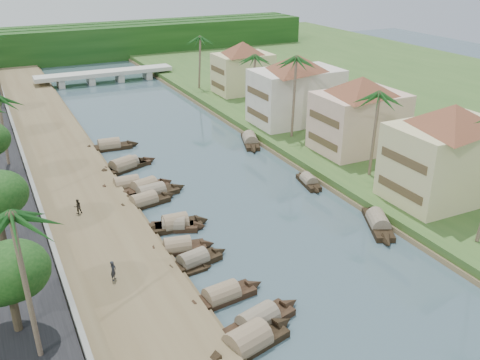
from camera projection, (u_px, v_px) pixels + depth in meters
name	position (u px, v px, depth m)	size (l,w,h in m)	color
ground	(278.00, 236.00, 51.94)	(220.00, 220.00, 0.00)	#394E56
left_bank	(72.00, 187.00, 61.78)	(10.00, 180.00, 0.80)	brown
right_bank	(324.00, 141.00, 75.84)	(16.00, 180.00, 1.20)	#305221
retaining_wall	(32.00, 186.00, 59.71)	(0.40, 180.00, 1.10)	slate
treeline	(78.00, 43.00, 132.66)	(120.00, 14.00, 8.00)	black
bridge	(105.00, 74.00, 110.52)	(28.00, 4.00, 2.40)	#B0B0A5
building_near	(448.00, 151.00, 55.41)	(14.85, 14.85, 10.20)	tan
building_mid	(360.00, 113.00, 69.09)	(14.11, 14.11, 9.70)	beige
building_far	(296.00, 88.00, 80.11)	(15.59, 15.59, 10.20)	silver
building_distant	(243.00, 67.00, 97.18)	(12.62, 12.62, 9.20)	tan
sampan_0	(258.00, 322.00, 39.43)	(8.76, 3.89, 2.26)	black
sampan_1	(248.00, 343.00, 37.30)	(8.95, 4.03, 2.55)	black
sampan_2	(222.00, 296.00, 42.31)	(8.08, 2.48, 2.11)	black
sampan_3	(193.00, 261.00, 47.00)	(7.53, 3.02, 2.02)	black
sampan_4	(178.00, 248.00, 49.18)	(7.34, 2.85, 2.06)	black
sampan_5	(175.00, 225.00, 53.25)	(7.28, 2.33, 2.29)	black
sampan_6	(174.00, 226.00, 53.00)	(6.62, 3.99, 2.00)	black
sampan_7	(144.00, 202.00, 57.96)	(8.18, 3.15, 2.14)	black
sampan_8	(145.00, 189.00, 61.21)	(8.01, 3.87, 2.39)	black
sampan_9	(151.00, 194.00, 59.99)	(8.91, 2.83, 2.21)	black
sampan_10	(127.00, 185.00, 62.05)	(8.24, 2.11, 2.26)	black
sampan_11	(123.00, 167.00, 67.19)	(8.67, 4.96, 2.43)	black
sampan_12	(126.00, 165.00, 67.83)	(8.93, 3.30, 2.10)	black
sampan_13	(109.00, 146.00, 74.22)	(8.65, 2.41, 2.32)	black
sampan_14	(378.00, 223.00, 53.54)	(5.43, 8.91, 2.20)	black
sampan_15	(309.00, 182.00, 63.09)	(2.36, 6.50, 1.78)	black
sampan_16	(250.00, 141.00, 76.41)	(4.68, 9.34, 2.26)	black
canoe_1	(187.00, 273.00, 45.84)	(4.94, 1.24, 0.79)	black
canoe_2	(128.00, 193.00, 60.95)	(5.36, 2.01, 0.78)	black
palm_1	(378.00, 96.00, 59.30)	(3.20, 3.20, 11.27)	brown
palm_2	(295.00, 60.00, 71.53)	(3.20, 3.20, 12.61)	brown
palm_3	(252.00, 57.00, 84.85)	(3.20, 3.20, 10.29)	brown
palm_4	(14.00, 218.00, 30.81)	(3.20, 3.20, 11.84)	brown
palm_7	(198.00, 39.00, 98.28)	(3.20, 3.20, 10.99)	brown
tree_1	(7.00, 273.00, 35.32)	(4.84, 4.84, 6.66)	#463A28
tree_6	(310.00, 80.00, 85.27)	(4.19, 4.19, 7.03)	#463A28
person_near	(113.00, 270.00, 43.42)	(0.63, 0.42, 1.74)	#24262B
person_far	(78.00, 206.00, 54.35)	(0.77, 0.60, 1.58)	#2C261F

